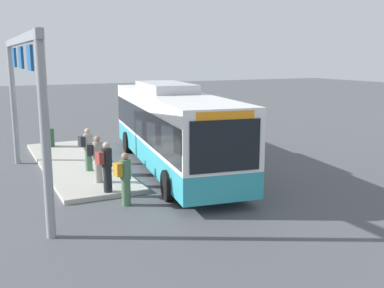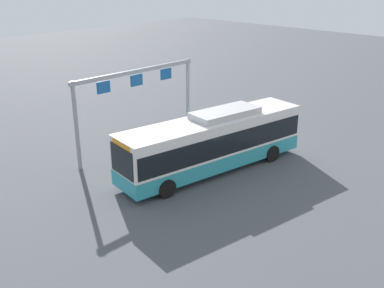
{
  "view_description": "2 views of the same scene",
  "coord_description": "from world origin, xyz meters",
  "px_view_note": "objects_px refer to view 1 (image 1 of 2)",
  "views": [
    {
      "loc": [
        16.46,
        -7.13,
        4.53
      ],
      "look_at": [
        2.81,
        -0.43,
        1.55
      ],
      "focal_mm": 41.72,
      "sensor_mm": 36.0,
      "label": 1
    },
    {
      "loc": [
        18.33,
        16.14,
        11.05
      ],
      "look_at": [
        1.38,
        -0.33,
        1.89
      ],
      "focal_mm": 43.11,
      "sensor_mm": 36.0,
      "label": 2
    }
  ],
  "objects_px": {
    "bus_main": "(171,125)",
    "person_boarding": "(125,178)",
    "trash_bin": "(49,138)",
    "person_waiting_near": "(97,158)",
    "person_waiting_mid": "(106,166)",
    "person_waiting_far": "(87,148)"
  },
  "relations": [
    {
      "from": "person_boarding",
      "to": "person_waiting_near",
      "type": "height_order",
      "value": "person_waiting_near"
    },
    {
      "from": "bus_main",
      "to": "person_waiting_far",
      "type": "xyz_separation_m",
      "value": [
        -0.48,
        -3.33,
        -0.76
      ]
    },
    {
      "from": "person_boarding",
      "to": "person_waiting_mid",
      "type": "xyz_separation_m",
      "value": [
        -1.12,
        -0.26,
        0.16
      ]
    },
    {
      "from": "bus_main",
      "to": "person_boarding",
      "type": "height_order",
      "value": "bus_main"
    },
    {
      "from": "person_waiting_mid",
      "to": "trash_bin",
      "type": "bearing_deg",
      "value": 79.19
    },
    {
      "from": "person_waiting_mid",
      "to": "person_waiting_far",
      "type": "relative_size",
      "value": 1.0
    },
    {
      "from": "person_waiting_near",
      "to": "person_waiting_far",
      "type": "height_order",
      "value": "same"
    },
    {
      "from": "person_waiting_near",
      "to": "bus_main",
      "type": "bearing_deg",
      "value": 38.15
    },
    {
      "from": "person_boarding",
      "to": "person_waiting_far",
      "type": "relative_size",
      "value": 1.0
    },
    {
      "from": "person_waiting_far",
      "to": "trash_bin",
      "type": "height_order",
      "value": "person_waiting_far"
    },
    {
      "from": "person_boarding",
      "to": "trash_bin",
      "type": "bearing_deg",
      "value": 83.12
    },
    {
      "from": "person_waiting_near",
      "to": "person_waiting_mid",
      "type": "height_order",
      "value": "same"
    },
    {
      "from": "person_boarding",
      "to": "trash_bin",
      "type": "distance_m",
      "value": 9.85
    },
    {
      "from": "person_boarding",
      "to": "trash_bin",
      "type": "height_order",
      "value": "person_boarding"
    },
    {
      "from": "bus_main",
      "to": "person_waiting_far",
      "type": "bearing_deg",
      "value": -89.89
    },
    {
      "from": "bus_main",
      "to": "person_boarding",
      "type": "xyz_separation_m",
      "value": [
        3.72,
        -3.17,
        -0.92
      ]
    },
    {
      "from": "person_waiting_near",
      "to": "trash_bin",
      "type": "relative_size",
      "value": 1.86
    },
    {
      "from": "person_waiting_mid",
      "to": "trash_bin",
      "type": "xyz_separation_m",
      "value": [
        -8.69,
        -0.51,
        -0.44
      ]
    },
    {
      "from": "person_waiting_far",
      "to": "person_waiting_mid",
      "type": "bearing_deg",
      "value": -102.97
    },
    {
      "from": "bus_main",
      "to": "trash_bin",
      "type": "relative_size",
      "value": 13.28
    },
    {
      "from": "bus_main",
      "to": "person_waiting_far",
      "type": "distance_m",
      "value": 3.45
    },
    {
      "from": "person_waiting_far",
      "to": "trash_bin",
      "type": "relative_size",
      "value": 1.86
    }
  ]
}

